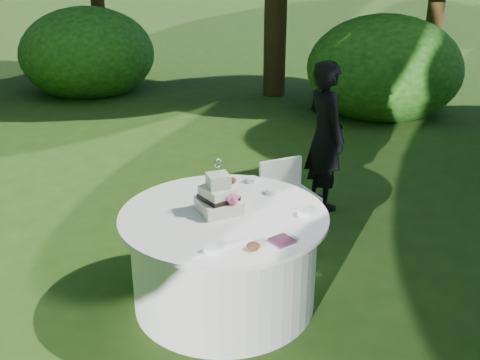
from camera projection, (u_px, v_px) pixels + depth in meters
name	position (u px, v px, depth m)	size (l,w,h in m)	color
ground	(225.00, 301.00, 4.45)	(80.00, 80.00, 0.00)	#213D10
napkins	(282.00, 241.00, 3.75)	(0.14, 0.14, 0.02)	#471E36
feather_plume	(222.00, 248.00, 3.65)	(0.48, 0.07, 0.01)	white
guest	(325.00, 136.00, 5.84)	(0.57, 0.38, 1.58)	black
table	(224.00, 258.00, 4.30)	(1.56, 1.56, 0.77)	silver
cake	(219.00, 198.00, 4.14)	(0.34, 0.34, 0.42)	beige
chair	(286.00, 202.00, 4.95)	(0.48, 0.48, 0.88)	white
votives	(261.00, 206.00, 4.24)	(1.03, 0.90, 0.04)	white
petal_cups	(241.00, 209.00, 4.17)	(0.62, 1.10, 0.05)	#562D16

